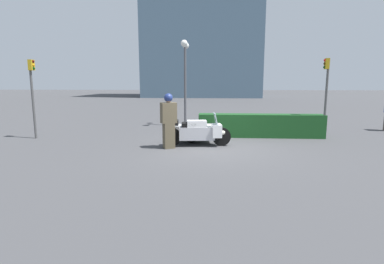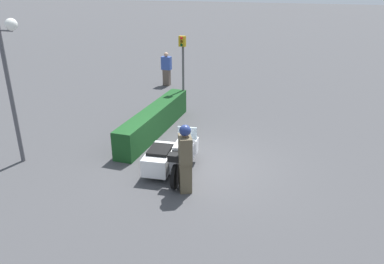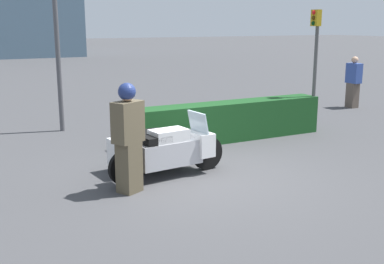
{
  "view_description": "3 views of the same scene",
  "coord_description": "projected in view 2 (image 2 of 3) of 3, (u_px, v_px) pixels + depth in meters",
  "views": [
    {
      "loc": [
        -0.05,
        -9.81,
        2.18
      ],
      "look_at": [
        -0.74,
        0.24,
        0.51
      ],
      "focal_mm": 28.0,
      "sensor_mm": 36.0,
      "label": 1
    },
    {
      "loc": [
        -9.45,
        -2.83,
        5.12
      ],
      "look_at": [
        0.11,
        0.33,
        0.97
      ],
      "focal_mm": 35.0,
      "sensor_mm": 36.0,
      "label": 2
    },
    {
      "loc": [
        -4.13,
        -7.29,
        2.77
      ],
      "look_at": [
        -0.25,
        0.12,
        0.86
      ],
      "focal_mm": 45.0,
      "sensor_mm": 36.0,
      "label": 3
    }
  ],
  "objects": [
    {
      "name": "twin_lamp_post",
      "position": [
        4.0,
        58.0,
        10.14
      ],
      "size": [
        0.32,
        1.23,
        4.17
      ],
      "color": "#4C4C51",
      "rests_on": "ground"
    },
    {
      "name": "traffic_light_near",
      "position": [
        183.0,
        63.0,
        14.64
      ],
      "size": [
        0.23,
        0.27,
        3.09
      ],
      "rotation": [
        0.0,
        0.0,
        3.06
      ],
      "color": "#4C4C4C",
      "rests_on": "ground"
    },
    {
      "name": "pedestrian_bystander",
      "position": [
        167.0,
        69.0,
        18.99
      ],
      "size": [
        0.29,
        0.48,
        1.69
      ],
      "rotation": [
        0.0,
        0.0,
        3.14
      ],
      "color": "brown",
      "rests_on": "ground"
    },
    {
      "name": "ground_plane",
      "position": [
        201.0,
        165.0,
        11.07
      ],
      "size": [
        160.0,
        160.0,
        0.0
      ],
      "primitive_type": "plane",
      "color": "#424244"
    },
    {
      "name": "hedge_bush_curbside",
      "position": [
        155.0,
        120.0,
        13.22
      ],
      "size": [
        4.98,
        0.63,
        0.93
      ],
      "primitive_type": "cube",
      "color": "#19471E",
      "rests_on": "ground"
    },
    {
      "name": "officer_rider",
      "position": [
        185.0,
        157.0,
        9.37
      ],
      "size": [
        0.58,
        0.49,
        1.83
      ],
      "rotation": [
        0.0,
        0.0,
        -1.11
      ],
      "color": "brown",
      "rests_on": "ground"
    },
    {
      "name": "police_motorcycle",
      "position": [
        171.0,
        156.0,
        10.58
      ],
      "size": [
        2.37,
        1.31,
        1.16
      ],
      "rotation": [
        0.0,
        0.0,
        0.11
      ],
      "color": "black",
      "rests_on": "ground"
    }
  ]
}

